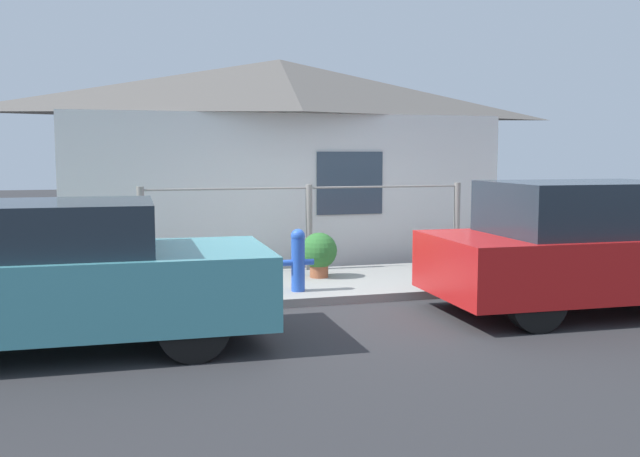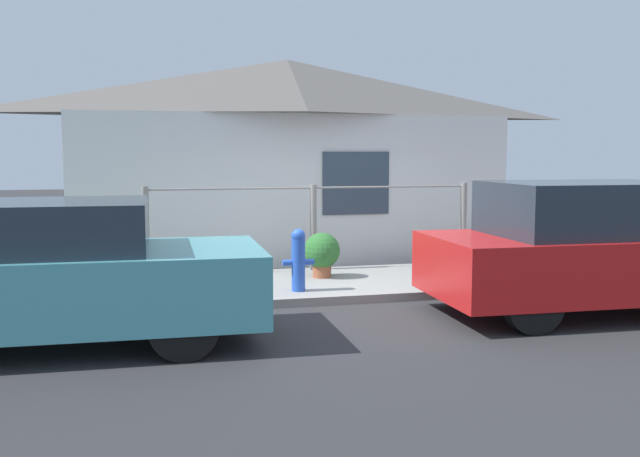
% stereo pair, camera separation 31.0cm
% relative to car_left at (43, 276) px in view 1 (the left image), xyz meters
% --- Properties ---
extents(ground_plane, '(60.00, 60.00, 0.00)m').
position_rel_car_left_xyz_m(ground_plane, '(3.40, 1.10, -0.70)').
color(ground_plane, '#2D2D30').
extents(sidewalk, '(24.00, 2.19, 0.10)m').
position_rel_car_left_xyz_m(sidewalk, '(3.40, 2.19, -0.64)').
color(sidewalk, gray).
rests_on(sidewalk, ground_plane).
extents(house, '(7.47, 2.23, 3.39)m').
position_rel_car_left_xyz_m(house, '(3.41, 4.88, 2.02)').
color(house, white).
rests_on(house, ground_plane).
extents(fence, '(4.90, 0.10, 1.26)m').
position_rel_car_left_xyz_m(fence, '(3.40, 3.14, 0.10)').
color(fence, gray).
rests_on(fence, sidewalk).
extents(car_left, '(4.13, 1.82, 1.38)m').
position_rel_car_left_xyz_m(car_left, '(0.00, 0.00, 0.00)').
color(car_left, teal).
rests_on(car_left, ground_plane).
extents(car_right, '(3.86, 1.81, 1.50)m').
position_rel_car_left_xyz_m(car_right, '(5.92, 0.00, 0.04)').
color(car_right, red).
rests_on(car_right, ground_plane).
extents(fire_hydrant, '(0.40, 0.18, 0.78)m').
position_rel_car_left_xyz_m(fire_hydrant, '(2.83, 1.56, -0.18)').
color(fire_hydrant, blue).
rests_on(fire_hydrant, sidewalk).
extents(potted_plant_near_hydrant, '(0.50, 0.50, 0.62)m').
position_rel_car_left_xyz_m(potted_plant_near_hydrant, '(3.36, 2.45, -0.24)').
color(potted_plant_near_hydrant, '#9E5638').
rests_on(potted_plant_near_hydrant, sidewalk).
extents(potted_plant_by_fence, '(0.59, 0.59, 0.66)m').
position_rel_car_left_xyz_m(potted_plant_by_fence, '(0.55, 2.31, -0.24)').
color(potted_plant_by_fence, '#9E5638').
rests_on(potted_plant_by_fence, sidewalk).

